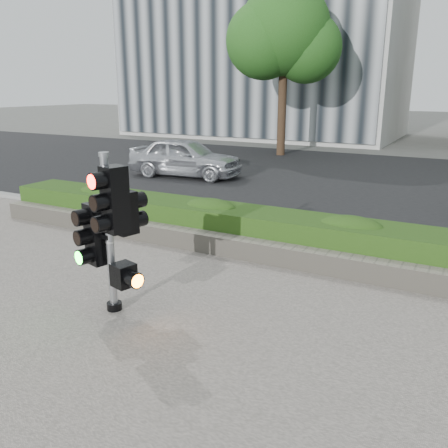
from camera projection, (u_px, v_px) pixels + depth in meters
The scene contains 10 objects.
ground at pixel (195, 303), 6.62m from camera, with size 120.00×120.00×0.00m, color #51514C.
sidewalk at pixel (57, 403), 4.50m from camera, with size 16.00×11.00×0.03m, color #9E9389.
road at pixel (360, 181), 15.08m from camera, with size 60.00×13.00×0.02m, color black.
curb at pixel (280, 238), 9.27m from camera, with size 60.00×0.25×0.12m, color gray.
stone_wall at pixel (253, 250), 8.17m from camera, with size 12.00×0.32×0.34m, color gray.
hedge at pixel (268, 231), 8.68m from camera, with size 12.00×1.00×0.68m, color #497524.
building_left at pixel (267, 6), 28.09m from camera, with size 16.00×9.00×15.00m, color #B7B7B2.
tree_left at pixel (285, 33), 19.59m from camera, with size 4.61×4.03×7.34m.
traffic_signal at pixel (112, 226), 6.04m from camera, with size 0.77×0.63×2.11m.
car_silver at pixel (185, 157), 15.68m from camera, with size 1.52×3.78×1.29m, color silver.
Camera 1 is at (3.22, -5.14, 2.90)m, focal length 38.00 mm.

